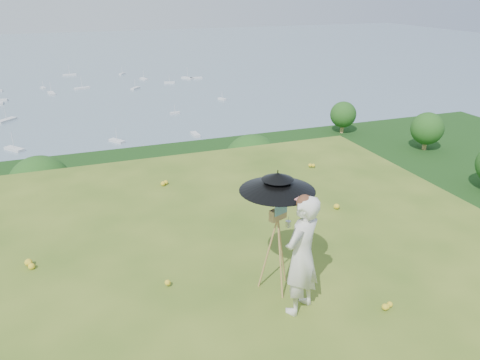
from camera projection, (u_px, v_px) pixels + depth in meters
name	position (u px, v px, depth m)	size (l,w,h in m)	color
ground	(182.00, 314.00, 6.96)	(14.00, 14.00, 0.00)	#42601B
forest_slope	(115.00, 336.00, 48.42)	(140.00, 56.00, 22.00)	#0E330F
shoreline_tier	(94.00, 225.00, 85.76)	(170.00, 28.00, 8.00)	#6C6657
bay_water	(68.00, 71.00, 227.93)	(700.00, 700.00, 0.00)	slate
slope_trees	(99.00, 215.00, 43.04)	(110.00, 50.00, 6.00)	#285318
harbor_town	(90.00, 193.00, 83.26)	(110.00, 22.00, 5.00)	silver
moored_boats	(35.00, 110.00, 155.36)	(140.00, 140.00, 0.70)	silver
wildflowers	(177.00, 301.00, 7.16)	(10.00, 10.50, 0.12)	yellow
painter	(302.00, 255.00, 6.72)	(0.68, 0.45, 1.88)	beige
field_easel	(277.00, 246.00, 7.26)	(0.59, 0.59, 1.55)	#AE7F49
sun_umbrella	(277.00, 194.00, 6.95)	(1.14, 1.14, 0.76)	black
painter_cap	(305.00, 199.00, 6.38)	(0.22, 0.27, 0.10)	#D87876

